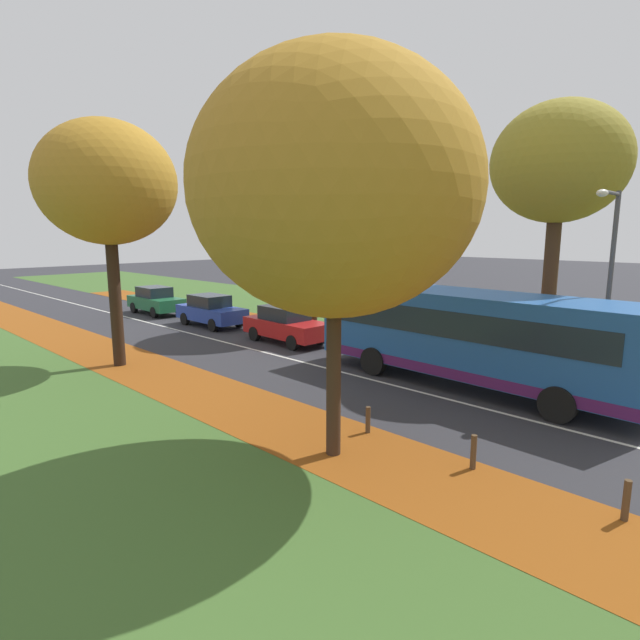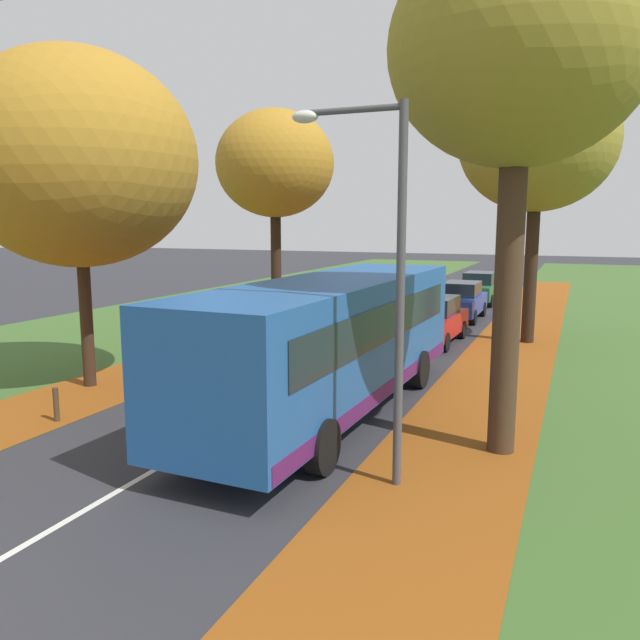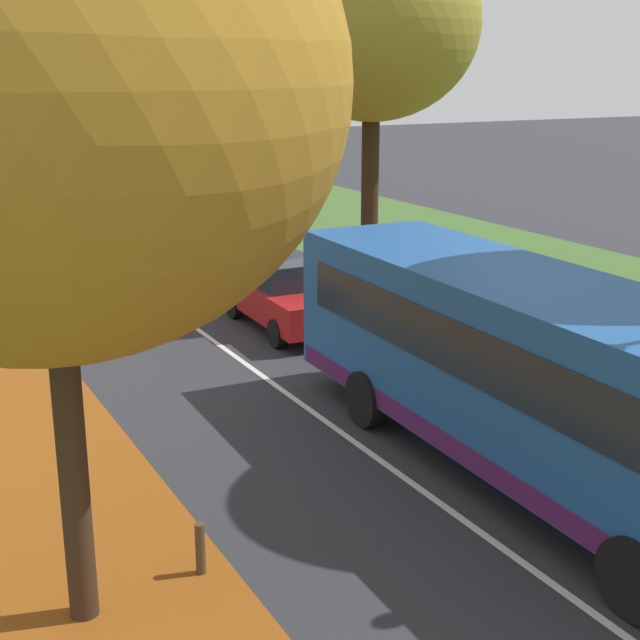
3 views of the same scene
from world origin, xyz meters
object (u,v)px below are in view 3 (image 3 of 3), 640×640
Objects in this scene: bollard_sixth at (200,549)px; car_blue_following at (196,250)px; bus at (539,370)px; car_green_third_in_line at (136,220)px; tree_right_mid at (372,24)px; car_red_lead at (285,294)px; tree_left_near at (41,85)px.

car_blue_following reaches higher than bollard_sixth.
bus reaches higher than car_green_third_in_line.
car_red_lead is (-3.08, -1.39, -6.05)m from tree_right_mid.
bus is (6.65, 0.29, -4.01)m from tree_left_near.
tree_right_mid is 12.20m from car_green_third_in_line.
tree_right_mid reaches higher than car_blue_following.
bus reaches higher than car_blue_following.
car_blue_following and car_green_third_in_line have the same top height.
bus is 2.47× the size of car_green_third_in_line.
car_red_lead is at bearing -89.50° from car_green_third_in_line.
bus is at bearing -91.64° from car_red_lead.
tree_left_near is 1.99× the size of car_blue_following.
tree_left_near is 12.62× the size of bollard_sixth.
car_blue_following is (5.41, 14.73, 0.48)m from bollard_sixth.
tree_left_near is 12.47m from car_red_lead.
tree_left_near reaches higher than car_green_third_in_line.
bollard_sixth is 21.17m from car_green_third_in_line.
tree_right_mid is 0.88× the size of bus.
tree_left_near is 14.57m from tree_right_mid.
tree_left_near reaches higher than bus.
car_red_lead is (6.91, 9.15, -4.90)m from tree_left_near.
car_blue_following is (0.20, 14.62, -0.89)m from bus.
bollard_sixth is at bearing -110.19° from car_blue_following.
tree_left_near reaches higher than car_red_lead.
car_red_lead is at bearing 88.36° from bus.
car_red_lead is at bearing -155.70° from tree_right_mid.
bus is 14.65m from car_blue_following.
car_green_third_in_line is (0.15, 20.36, -0.89)m from bus.
tree_left_near is 1.97× the size of car_red_lead.
tree_right_mid reaches higher than car_green_third_in_line.
tree_left_near is 0.90× the size of tree_right_mid.
tree_left_near is 22.29m from car_green_third_in_line.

